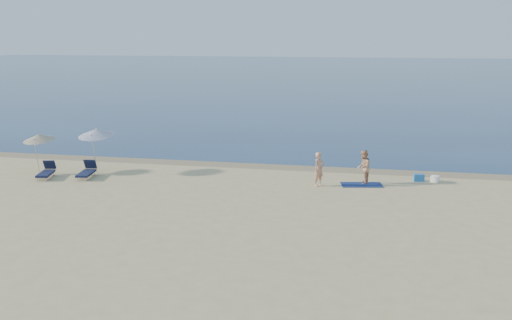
{
  "coord_description": "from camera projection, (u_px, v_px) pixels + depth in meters",
  "views": [
    {
      "loc": [
        5.88,
        -12.88,
        6.84
      ],
      "look_at": [
        -0.65,
        16.0,
        1.0
      ],
      "focal_mm": 45.0,
      "sensor_mm": 36.0,
      "label": 1
    }
  ],
  "objects": [
    {
      "name": "beach_towel",
      "position": [
        362.0,
        185.0,
        29.48
      ],
      "size": [
        2.04,
        1.4,
        0.03
      ],
      "primitive_type": "cube",
      "rotation": [
        0.0,
        0.0,
        0.21
      ],
      "color": "#101E51",
      "rests_on": "ground"
    },
    {
      "name": "umbrella_near",
      "position": [
        96.0,
        132.0,
        31.77
      ],
      "size": [
        2.05,
        2.07,
        2.38
      ],
      "rotation": [
        0.0,
        0.0,
        -0.14
      ],
      "color": "silver",
      "rests_on": "ground"
    },
    {
      "name": "person_right",
      "position": [
        364.0,
        167.0,
        29.6
      ],
      "size": [
        0.65,
        0.81,
        1.58
      ],
      "primitive_type": "imported",
      "rotation": [
        0.0,
        0.0,
        -1.64
      ],
      "color": "tan",
      "rests_on": "ground"
    },
    {
      "name": "sea",
      "position": [
        367.0,
        74.0,
        110.61
      ],
      "size": [
        240.0,
        160.0,
        0.01
      ],
      "primitive_type": "cube",
      "color": "#0D2750",
      "rests_on": "ground"
    },
    {
      "name": "blue_cooler",
      "position": [
        419.0,
        178.0,
        30.23
      ],
      "size": [
        0.54,
        0.42,
        0.35
      ],
      "primitive_type": "cube",
      "rotation": [
        0.0,
        0.0,
        0.15
      ],
      "color": "#2061AE",
      "rests_on": "ground"
    },
    {
      "name": "lounger_left",
      "position": [
        46.0,
        172.0,
        30.99
      ],
      "size": [
        0.98,
        1.79,
        0.75
      ],
      "rotation": [
        0.0,
        0.0,
        0.26
      ],
      "color": "#151B3B",
      "rests_on": "ground"
    },
    {
      "name": "wet_sand_strip",
      "position": [
        282.0,
        167.0,
        33.48
      ],
      "size": [
        240.0,
        1.6,
        0.0
      ],
      "primitive_type": "cube",
      "color": "#847254",
      "rests_on": "ground"
    },
    {
      "name": "white_bag",
      "position": [
        435.0,
        179.0,
        30.05
      ],
      "size": [
        0.44,
        0.4,
        0.31
      ],
      "primitive_type": "cube",
      "rotation": [
        0.0,
        0.0,
        -0.31
      ],
      "color": "white",
      "rests_on": "ground"
    },
    {
      "name": "umbrella_far",
      "position": [
        39.0,
        137.0,
        31.81
      ],
      "size": [
        1.84,
        1.86,
        2.09
      ],
      "rotation": [
        0.0,
        0.0,
        -0.22
      ],
      "color": "silver",
      "rests_on": "ground"
    },
    {
      "name": "person_left",
      "position": [
        319.0,
        169.0,
        29.18
      ],
      "size": [
        0.63,
        0.68,
        1.56
      ],
      "primitive_type": "imported",
      "rotation": [
        0.0,
        0.0,
        0.98
      ],
      "color": "tan",
      "rests_on": "ground"
    },
    {
      "name": "lounger_right",
      "position": [
        87.0,
        172.0,
        31.03
      ],
      "size": [
        0.89,
        1.83,
        0.77
      ],
      "rotation": [
        0.0,
        0.0,
        0.19
      ],
      "color": "#161D3D",
      "rests_on": "ground"
    }
  ]
}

